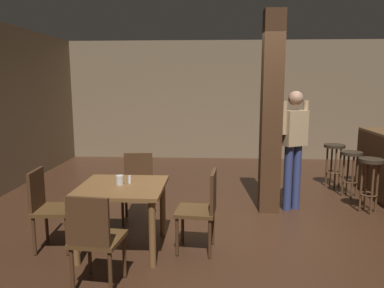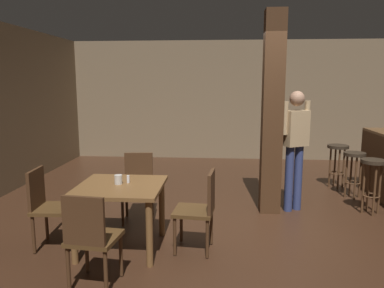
{
  "view_description": "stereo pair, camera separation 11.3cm",
  "coord_description": "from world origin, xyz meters",
  "px_view_note": "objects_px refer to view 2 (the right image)",
  "views": [
    {
      "loc": [
        -0.52,
        -4.52,
        1.85
      ],
      "look_at": [
        -0.79,
        0.28,
        1.04
      ],
      "focal_mm": 35.0,
      "sensor_mm": 36.0,
      "label": 1
    },
    {
      "loc": [
        -0.41,
        -4.51,
        1.85
      ],
      "look_at": [
        -0.79,
        0.28,
        1.04
      ],
      "focal_mm": 35.0,
      "sensor_mm": 36.0,
      "label": 2
    }
  ],
  "objects_px": {
    "chair_south": "(91,236)",
    "bar_stool_far": "(337,156)",
    "dining_table": "(121,196)",
    "bar_stool_near": "(373,174)",
    "chair_east": "(201,207)",
    "napkin_cup": "(118,180)",
    "standing_person": "(295,142)",
    "chair_north": "(138,183)",
    "chair_west": "(47,204)",
    "bar_stool_mid": "(354,164)",
    "salt_shaker": "(128,179)"
  },
  "relations": [
    {
      "from": "chair_south",
      "to": "bar_stool_far",
      "type": "distance_m",
      "value": 4.76
    },
    {
      "from": "dining_table",
      "to": "bar_stool_near",
      "type": "bearing_deg",
      "value": 23.22
    },
    {
      "from": "chair_east",
      "to": "bar_stool_far",
      "type": "distance_m",
      "value": 3.51
    },
    {
      "from": "napkin_cup",
      "to": "standing_person",
      "type": "xyz_separation_m",
      "value": [
        2.17,
        1.41,
        0.22
      ]
    },
    {
      "from": "dining_table",
      "to": "chair_south",
      "type": "height_order",
      "value": "chair_south"
    },
    {
      "from": "bar_stool_far",
      "to": "chair_south",
      "type": "bearing_deg",
      "value": -131.74
    },
    {
      "from": "bar_stool_near",
      "to": "dining_table",
      "type": "bearing_deg",
      "value": -156.78
    },
    {
      "from": "chair_north",
      "to": "chair_south",
      "type": "relative_size",
      "value": 1.0
    },
    {
      "from": "chair_west",
      "to": "chair_north",
      "type": "bearing_deg",
      "value": 48.01
    },
    {
      "from": "dining_table",
      "to": "bar_stool_mid",
      "type": "height_order",
      "value": "bar_stool_mid"
    },
    {
      "from": "standing_person",
      "to": "bar_stool_far",
      "type": "relative_size",
      "value": 2.27
    },
    {
      "from": "dining_table",
      "to": "bar_stool_far",
      "type": "relative_size",
      "value": 1.22
    },
    {
      "from": "chair_north",
      "to": "salt_shaker",
      "type": "xyz_separation_m",
      "value": [
        0.07,
        -0.79,
        0.27
      ]
    },
    {
      "from": "chair_west",
      "to": "bar_stool_far",
      "type": "xyz_separation_m",
      "value": [
        3.95,
        2.74,
        0.06
      ]
    },
    {
      "from": "salt_shaker",
      "to": "bar_stool_near",
      "type": "bearing_deg",
      "value": 22.27
    },
    {
      "from": "chair_north",
      "to": "napkin_cup",
      "type": "relative_size",
      "value": 8.69
    },
    {
      "from": "bar_stool_mid",
      "to": "chair_west",
      "type": "bearing_deg",
      "value": -151.85
    },
    {
      "from": "chair_east",
      "to": "bar_stool_near",
      "type": "xyz_separation_m",
      "value": [
        2.33,
        1.37,
        0.07
      ]
    },
    {
      "from": "chair_east",
      "to": "chair_south",
      "type": "xyz_separation_m",
      "value": [
        -0.92,
        -0.85,
        0.0
      ]
    },
    {
      "from": "chair_north",
      "to": "bar_stool_far",
      "type": "height_order",
      "value": "chair_north"
    },
    {
      "from": "standing_person",
      "to": "chair_south",
      "type": "bearing_deg",
      "value": -133.73
    },
    {
      "from": "salt_shaker",
      "to": "bar_stool_mid",
      "type": "distance_m",
      "value": 3.75
    },
    {
      "from": "standing_person",
      "to": "bar_stool_far",
      "type": "xyz_separation_m",
      "value": [
        0.99,
        1.27,
        -0.43
      ]
    },
    {
      "from": "bar_stool_near",
      "to": "bar_stool_far",
      "type": "height_order",
      "value": "bar_stool_near"
    },
    {
      "from": "chair_east",
      "to": "bar_stool_far",
      "type": "xyz_separation_m",
      "value": [
        2.24,
        2.7,
        0.06
      ]
    },
    {
      "from": "salt_shaker",
      "to": "chair_west",
      "type": "bearing_deg",
      "value": -172.14
    },
    {
      "from": "dining_table",
      "to": "napkin_cup",
      "type": "distance_m",
      "value": 0.18
    },
    {
      "from": "dining_table",
      "to": "standing_person",
      "type": "distance_m",
      "value": 2.61
    },
    {
      "from": "dining_table",
      "to": "chair_west",
      "type": "height_order",
      "value": "chair_west"
    },
    {
      "from": "bar_stool_mid",
      "to": "bar_stool_far",
      "type": "bearing_deg",
      "value": 98.16
    },
    {
      "from": "napkin_cup",
      "to": "salt_shaker",
      "type": "bearing_deg",
      "value": 31.51
    },
    {
      "from": "chair_west",
      "to": "salt_shaker",
      "type": "relative_size",
      "value": 10.48
    },
    {
      "from": "chair_east",
      "to": "chair_west",
      "type": "bearing_deg",
      "value": -178.6
    },
    {
      "from": "dining_table",
      "to": "chair_north",
      "type": "bearing_deg",
      "value": 90.34
    },
    {
      "from": "chair_west",
      "to": "chair_east",
      "type": "relative_size",
      "value": 1.0
    },
    {
      "from": "salt_shaker",
      "to": "chair_north",
      "type": "bearing_deg",
      "value": 95.15
    },
    {
      "from": "chair_north",
      "to": "bar_stool_near",
      "type": "xyz_separation_m",
      "value": [
        3.21,
        0.5,
        0.07
      ]
    },
    {
      "from": "salt_shaker",
      "to": "bar_stool_far",
      "type": "bearing_deg",
      "value": 40.59
    },
    {
      "from": "chair_east",
      "to": "standing_person",
      "type": "height_order",
      "value": "standing_person"
    },
    {
      "from": "chair_south",
      "to": "bar_stool_near",
      "type": "xyz_separation_m",
      "value": [
        3.25,
        2.22,
        0.07
      ]
    },
    {
      "from": "bar_stool_far",
      "to": "bar_stool_near",
      "type": "bearing_deg",
      "value": -86.44
    },
    {
      "from": "chair_south",
      "to": "bar_stool_mid",
      "type": "xyz_separation_m",
      "value": [
        3.25,
        2.97,
        0.04
      ]
    },
    {
      "from": "bar_stool_near",
      "to": "bar_stool_mid",
      "type": "distance_m",
      "value": 0.75
    },
    {
      "from": "chair_north",
      "to": "chair_east",
      "type": "height_order",
      "value": "same"
    },
    {
      "from": "chair_east",
      "to": "bar_stool_near",
      "type": "distance_m",
      "value": 2.7
    },
    {
      "from": "dining_table",
      "to": "bar_stool_far",
      "type": "height_order",
      "value": "bar_stool_far"
    },
    {
      "from": "chair_south",
      "to": "dining_table",
      "type": "bearing_deg",
      "value": 86.93
    },
    {
      "from": "standing_person",
      "to": "bar_stool_mid",
      "type": "distance_m",
      "value": 1.35
    },
    {
      "from": "chair_north",
      "to": "napkin_cup",
      "type": "distance_m",
      "value": 0.89
    },
    {
      "from": "chair_east",
      "to": "napkin_cup",
      "type": "distance_m",
      "value": 0.95
    }
  ]
}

